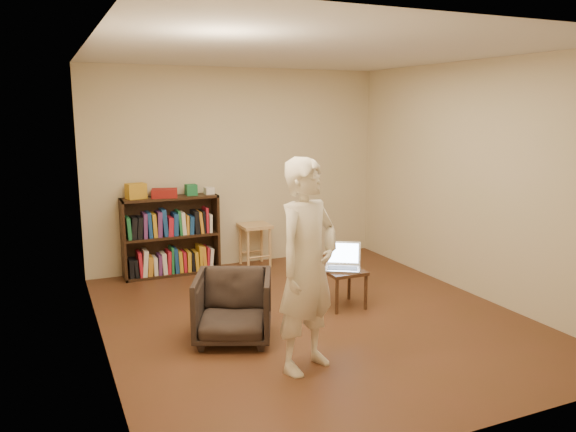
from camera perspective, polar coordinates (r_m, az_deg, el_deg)
name	(u,v)px	position (r m, az deg, el deg)	size (l,w,h in m)	color
floor	(312,318)	(5.77, 2.48, -10.27)	(4.50, 4.50, 0.00)	#4F2F19
ceiling	(315,51)	(5.41, 2.72, 16.38)	(4.50, 4.50, 0.00)	silver
wall_back	(238,168)	(7.50, -5.11, 4.88)	(4.00, 4.00, 0.00)	beige
wall_left	(97,205)	(4.90, -18.87, 1.10)	(4.50, 4.50, 0.00)	beige
wall_right	(475,180)	(6.57, 18.44, 3.50)	(4.50, 4.50, 0.00)	beige
bookshelf	(171,240)	(7.25, -11.81, -2.44)	(1.20, 0.30, 1.00)	black
box_yellow	(136,191)	(7.07, -15.19, 2.46)	(0.23, 0.16, 0.18)	gold
red_cloth	(164,193)	(7.09, -12.44, 2.28)	(0.31, 0.23, 0.10)	maroon
box_green	(191,190)	(7.20, -9.82, 2.64)	(0.14, 0.14, 0.14)	#1D6F3D
box_white	(209,191)	(7.25, -8.03, 2.56)	(0.11, 0.11, 0.09)	silver
stool	(255,232)	(7.48, -3.38, -1.67)	(0.39, 0.39, 0.56)	tan
armchair	(233,307)	(5.16, -5.59, -9.19)	(0.67, 0.69, 0.63)	#2B241D
side_table	(343,276)	(5.99, 5.66, -6.08)	(0.40, 0.40, 0.41)	black
laptop	(343,263)	(6.02, 5.59, -4.75)	(0.51, 0.52, 0.25)	#A9A9AD
person	(307,266)	(4.45, 1.99, -5.09)	(0.63, 0.41, 1.72)	beige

